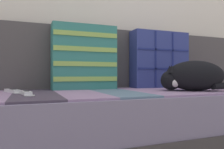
{
  "coord_description": "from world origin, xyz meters",
  "views": [
    {
      "loc": [
        -0.71,
        -1.13,
        0.45
      ],
      "look_at": [
        -0.26,
        0.05,
        0.46
      ],
      "focal_mm": 35.0,
      "sensor_mm": 36.0,
      "label": 1
    }
  ],
  "objects_px": {
    "throw_pillow_striped": "(84,57)",
    "sleeping_cat": "(192,77)",
    "couch": "(144,117)",
    "game_remote_far": "(13,91)",
    "game_remote_near": "(26,93)",
    "throw_pillow_quilted": "(159,60)"
  },
  "relations": [
    {
      "from": "sleeping_cat",
      "to": "game_remote_far",
      "type": "bearing_deg",
      "value": 166.13
    },
    {
      "from": "throw_pillow_striped",
      "to": "game_remote_near",
      "type": "xyz_separation_m",
      "value": [
        -0.37,
        -0.31,
        -0.21
      ]
    },
    {
      "from": "couch",
      "to": "throw_pillow_quilted",
      "type": "height_order",
      "value": "throw_pillow_quilted"
    },
    {
      "from": "throw_pillow_striped",
      "to": "throw_pillow_quilted",
      "type": "bearing_deg",
      "value": 0.05
    },
    {
      "from": "throw_pillow_striped",
      "to": "game_remote_near",
      "type": "relative_size",
      "value": 2.32
    },
    {
      "from": "couch",
      "to": "throw_pillow_striped",
      "type": "xyz_separation_m",
      "value": [
        -0.35,
        0.21,
        0.4
      ]
    },
    {
      "from": "throw_pillow_quilted",
      "to": "game_remote_near",
      "type": "distance_m",
      "value": 1.04
    },
    {
      "from": "throw_pillow_striped",
      "to": "sleeping_cat",
      "type": "height_order",
      "value": "throw_pillow_striped"
    },
    {
      "from": "game_remote_far",
      "to": "game_remote_near",
      "type": "bearing_deg",
      "value": -66.72
    },
    {
      "from": "couch",
      "to": "game_remote_far",
      "type": "bearing_deg",
      "value": 175.18
    },
    {
      "from": "game_remote_near",
      "to": "sleeping_cat",
      "type": "bearing_deg",
      "value": -5.15
    },
    {
      "from": "throw_pillow_quilted",
      "to": "throw_pillow_striped",
      "type": "bearing_deg",
      "value": -179.95
    },
    {
      "from": "couch",
      "to": "throw_pillow_quilted",
      "type": "bearing_deg",
      "value": 39.23
    },
    {
      "from": "couch",
      "to": "game_remote_far",
      "type": "xyz_separation_m",
      "value": [
        -0.79,
        0.07,
        0.19
      ]
    },
    {
      "from": "throw_pillow_striped",
      "to": "sleeping_cat",
      "type": "xyz_separation_m",
      "value": [
        0.58,
        -0.39,
        -0.13
      ]
    },
    {
      "from": "sleeping_cat",
      "to": "game_remote_near",
      "type": "distance_m",
      "value": 0.95
    },
    {
      "from": "throw_pillow_quilted",
      "to": "game_remote_far",
      "type": "distance_m",
      "value": 1.08
    },
    {
      "from": "sleeping_cat",
      "to": "game_remote_near",
      "type": "xyz_separation_m",
      "value": [
        -0.95,
        0.09,
        -0.08
      ]
    },
    {
      "from": "throw_pillow_quilted",
      "to": "throw_pillow_striped",
      "type": "height_order",
      "value": "throw_pillow_striped"
    },
    {
      "from": "throw_pillow_quilted",
      "to": "sleeping_cat",
      "type": "height_order",
      "value": "throw_pillow_quilted"
    },
    {
      "from": "couch",
      "to": "throw_pillow_striped",
      "type": "height_order",
      "value": "throw_pillow_striped"
    },
    {
      "from": "throw_pillow_striped",
      "to": "sleeping_cat",
      "type": "relative_size",
      "value": 1.09
    }
  ]
}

